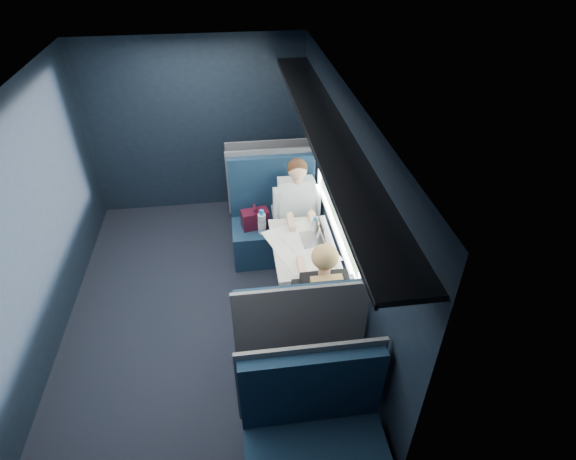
{
  "coord_description": "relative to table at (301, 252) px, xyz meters",
  "views": [
    {
      "loc": [
        0.44,
        -3.47,
        3.51
      ],
      "look_at": [
        0.9,
        0.0,
        0.95
      ],
      "focal_mm": 28.0,
      "sensor_mm": 36.0,
      "label": 1
    }
  ],
  "objects": [
    {
      "name": "seat_row_back",
      "position": [
        -0.18,
        -1.8,
        -0.25
      ],
      "size": [
        1.04,
        0.51,
        1.16
      ],
      "color": "#0B1D34",
      "rests_on": "ground"
    },
    {
      "name": "laptop",
      "position": [
        0.17,
        0.08,
        0.14
      ],
      "size": [
        0.23,
        0.3,
        0.22
      ],
      "color": "silver",
      "rests_on": "table"
    },
    {
      "name": "seat_row_front",
      "position": [
        -0.18,
        1.8,
        -0.25
      ],
      "size": [
        1.04,
        0.51,
        1.16
      ],
      "color": "#0B1D34",
      "rests_on": "ground"
    },
    {
      "name": "seat_bay_far",
      "position": [
        -0.18,
        -0.87,
        -0.25
      ],
      "size": [
        1.04,
        0.62,
        1.26
      ],
      "color": "#0B1D34",
      "rests_on": "ground"
    },
    {
      "name": "ground",
      "position": [
        -1.03,
        0.0,
        -0.67
      ],
      "size": [
        2.8,
        4.2,
        0.01
      ],
      "primitive_type": "cube",
      "color": "black"
    },
    {
      "name": "table",
      "position": [
        0.0,
        0.0,
        0.0
      ],
      "size": [
        0.62,
        1.0,
        0.74
      ],
      "color": "#54565E",
      "rests_on": "ground"
    },
    {
      "name": "bottle_small",
      "position": [
        0.17,
        0.19,
        0.17
      ],
      "size": [
        0.06,
        0.06,
        0.2
      ],
      "color": "silver",
      "rests_on": "table"
    },
    {
      "name": "man",
      "position": [
        0.07,
        0.7,
        0.06
      ],
      "size": [
        0.53,
        0.56,
        1.32
      ],
      "color": "black",
      "rests_on": "ground"
    },
    {
      "name": "cup",
      "position": [
        0.18,
        0.31,
        0.12
      ],
      "size": [
        0.07,
        0.07,
        0.09
      ],
      "primitive_type": "cylinder",
      "color": "white",
      "rests_on": "table"
    },
    {
      "name": "woman",
      "position": [
        0.07,
        -0.71,
        0.06
      ],
      "size": [
        0.53,
        0.56,
        1.32
      ],
      "color": "black",
      "rests_on": "ground"
    },
    {
      "name": "papers",
      "position": [
        -0.01,
        -0.0,
        0.08
      ],
      "size": [
        0.75,
        0.89,
        0.01
      ],
      "primitive_type": "cube",
      "rotation": [
        0.0,
        0.0,
        0.34
      ],
      "color": "white",
      "rests_on": "table"
    },
    {
      "name": "seat_bay_near",
      "position": [
        -0.19,
        0.87,
        -0.24
      ],
      "size": [
        1.04,
        0.62,
        1.26
      ],
      "color": "#0B1D34",
      "rests_on": "ground"
    },
    {
      "name": "room_shell",
      "position": [
        -1.01,
        0.0,
        0.81
      ],
      "size": [
        3.0,
        4.4,
        2.4
      ],
      "color": "black",
      "rests_on": "ground"
    }
  ]
}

